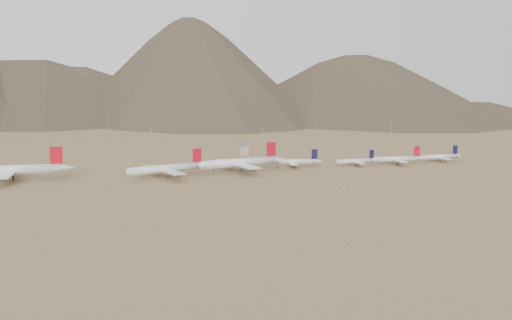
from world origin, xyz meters
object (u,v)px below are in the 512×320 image
object	(u,v)px
narrowbody_a	(295,162)
narrowbody_b	(357,161)
widebody_west	(11,170)
widebody_east	(240,162)
widebody_centre	(166,168)
control_tower	(243,150)

from	to	relation	value
narrowbody_a	narrowbody_b	world-z (taller)	narrowbody_a
widebody_west	narrowbody_b	bearing A→B (deg)	3.74
widebody_east	widebody_west	bearing A→B (deg)	166.05
widebody_centre	control_tower	world-z (taller)	widebody_centre
widebody_centre	control_tower	bearing A→B (deg)	33.61
narrowbody_b	narrowbody_a	bearing A→B (deg)	170.64
widebody_east	narrowbody_a	distance (m)	49.02
narrowbody_b	widebody_east	bearing A→B (deg)	-179.50
control_tower	widebody_east	bearing A→B (deg)	-108.86
widebody_centre	widebody_east	size ratio (longest dim) A/B	0.88
widebody_west	widebody_east	xyz separation A→B (m)	(157.81, -10.74, -0.61)
widebody_east	narrowbody_b	xyz separation A→B (m)	(98.21, 0.88, -3.30)
widebody_centre	narrowbody_b	bearing A→B (deg)	-12.15
widebody_west	narrowbody_b	size ratio (longest dim) A/B	2.06
narrowbody_b	control_tower	xyz separation A→B (m)	(-66.53, 91.85, 1.30)
widebody_west	narrowbody_b	world-z (taller)	widebody_west
widebody_east	control_tower	bearing A→B (deg)	61.08
widebody_west	narrowbody_a	xyz separation A→B (m)	(205.90, -1.62, -3.29)
widebody_east	narrowbody_b	world-z (taller)	widebody_east
widebody_west	widebody_east	size ratio (longest dim) A/B	1.09
widebody_centre	widebody_east	bearing A→B (deg)	-7.86
widebody_centre	widebody_east	xyz separation A→B (m)	(55.94, 7.14, 0.74)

